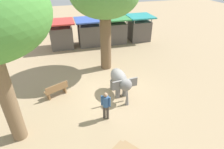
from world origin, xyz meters
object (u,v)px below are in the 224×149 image
Objects in this scene: person_handler at (106,104)px; market_stall_red at (62,36)px; market_stall_green at (115,31)px; wooden_bench at (56,89)px; elephant at (120,81)px; market_stall_teal at (139,29)px; market_stall_blue at (89,34)px.

person_handler is 0.64× the size of market_stall_red.
market_stall_green is at bearing 0.00° from market_stall_red.
market_stall_red is (0.71, 7.84, 0.67)m from wooden_bench.
market_stall_teal reaches higher than elephant.
market_stall_red is at bearing 180.00° from market_stall_blue.
wooden_bench is at bearing -112.91° from market_stall_blue.
wooden_bench is at bearing -108.06° from elephant.
person_handler is at bearing -41.38° from elephant.
market_stall_blue is at bearing 41.89° from wooden_bench.
elephant is at bearing -37.83° from wooden_bench.
elephant is 0.89× the size of market_stall_red.
market_stall_red and market_stall_teal have the same top height.
market_stall_red is at bearing 59.59° from wooden_bench.
wooden_bench is 8.54m from market_stall_blue.
market_stall_green is at bearing 13.86° from person_handler.
elephant is at bearing -87.26° from market_stall_blue.
market_stall_red is 1.00× the size of market_stall_green.
market_stall_teal is at bearing 2.16° from person_handler.
wooden_bench is (-3.73, 0.84, -0.52)m from elephant.
market_stall_blue is 1.00× the size of market_stall_teal.
market_stall_red is at bearing 180.00° from market_stall_teal.
elephant is 1.56× the size of wooden_bench.
wooden_bench is 11.60m from market_stall_teal.
market_stall_red is 1.00× the size of market_stall_teal.
elephant is at bearing -3.61° from person_handler.
wooden_bench is 9.85m from market_stall_green.
person_handler is 0.64× the size of market_stall_green.
elephant is at bearing -70.85° from market_stall_red.
elephant is 0.89× the size of market_stall_teal.
market_stall_green is (5.91, 7.84, 0.67)m from wooden_bench.
market_stall_green is at bearing 0.00° from market_stall_blue.
market_stall_teal reaches higher than wooden_bench.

